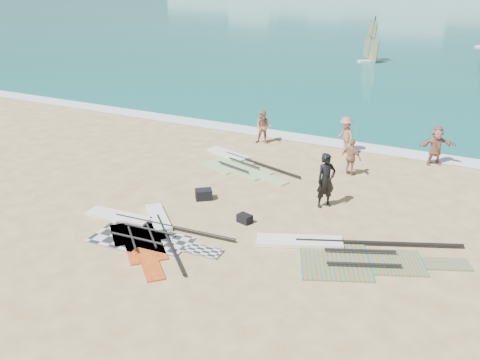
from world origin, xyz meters
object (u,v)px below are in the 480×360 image
at_px(rig_green, 238,162).
at_px(gear_bag_far, 245,219).
at_px(rig_red, 151,232).
at_px(rig_grey, 138,229).
at_px(beachgoer_back, 351,157).
at_px(beachgoer_right, 436,146).
at_px(beachgoer_mid, 345,135).
at_px(rig_orange, 343,252).
at_px(gear_bag_near, 204,194).
at_px(person_wetsuit, 326,181).
at_px(beachgoer_left, 263,127).

distance_m(rig_green, gear_bag_far, 5.62).
bearing_deg(rig_red, rig_grey, -138.08).
bearing_deg(beachgoer_back, rig_green, 29.99).
bearing_deg(beachgoer_right, beachgoer_mid, 153.96).
height_order(rig_orange, gear_bag_near, gear_bag_near).
relative_size(rig_green, person_wetsuit, 2.56).
bearing_deg(rig_grey, beachgoer_back, 55.31).
relative_size(beachgoer_left, beachgoer_right, 0.94).
distance_m(gear_bag_near, beachgoer_back, 6.33).
distance_m(gear_bag_near, person_wetsuit, 4.46).
height_order(rig_red, person_wetsuit, person_wetsuit).
bearing_deg(rig_green, rig_red, -68.76).
height_order(rig_green, beachgoer_left, beachgoer_left).
relative_size(rig_green, gear_bag_far, 10.70).
relative_size(person_wetsuit, beachgoer_left, 1.24).
xyz_separation_m(rig_grey, beachgoer_back, (4.78, 7.83, 0.71)).
bearing_deg(rig_orange, person_wetsuit, 94.90).
xyz_separation_m(rig_green, beachgoer_left, (-0.18, 3.01, 0.75)).
bearing_deg(person_wetsuit, rig_grey, 173.19).
distance_m(beachgoer_mid, beachgoer_back, 2.74).
xyz_separation_m(person_wetsuit, beachgoer_right, (2.84, 6.16, -0.14)).
height_order(rig_red, beachgoer_mid, beachgoer_mid).
relative_size(rig_red, beachgoer_left, 2.67).
bearing_deg(gear_bag_near, gear_bag_far, -24.87).
bearing_deg(rig_green, beachgoer_mid, 60.59).
bearing_deg(person_wetsuit, rig_red, 176.62).
bearing_deg(rig_grey, rig_red, -5.70).
distance_m(rig_orange, gear_bag_near, 5.89).
relative_size(rig_red, gear_bag_near, 7.16).
height_order(gear_bag_near, gear_bag_far, gear_bag_near).
relative_size(rig_red, person_wetsuit, 2.15).
relative_size(rig_green, rig_orange, 0.80).
distance_m(rig_grey, beachgoer_mid, 11.07).
bearing_deg(beachgoer_back, gear_bag_far, 90.72).
distance_m(rig_green, beachgoer_right, 8.46).
xyz_separation_m(rig_red, person_wetsuit, (4.29, 4.49, 0.94)).
height_order(rig_red, gear_bag_near, gear_bag_near).
relative_size(person_wetsuit, beachgoer_right, 1.16).
distance_m(gear_bag_far, beachgoer_right, 9.87).
bearing_deg(gear_bag_near, rig_red, -92.67).
height_order(gear_bag_near, person_wetsuit, person_wetsuit).
distance_m(beachgoer_mid, beachgoer_right, 3.88).
bearing_deg(gear_bag_far, rig_green, 119.35).
relative_size(rig_grey, beachgoer_right, 3.23).
height_order(rig_green, gear_bag_near, gear_bag_near).
distance_m(rig_grey, gear_bag_far, 3.50).
bearing_deg(person_wetsuit, rig_green, 102.72).
xyz_separation_m(beachgoer_back, beachgoer_right, (2.87, 2.81, 0.09)).
bearing_deg(gear_bag_near, rig_grey, -102.30).
bearing_deg(gear_bag_near, beachgoer_back, 49.22).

